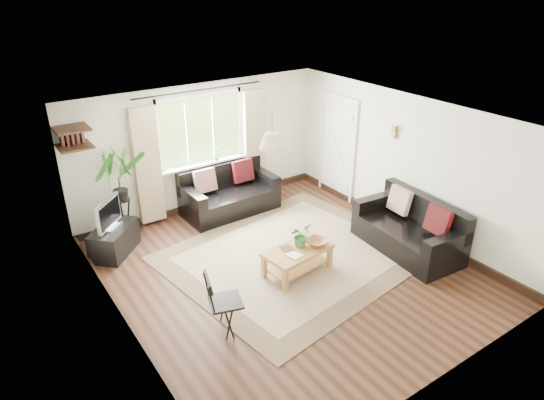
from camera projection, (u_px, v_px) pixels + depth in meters
floor at (287, 270)px, 7.50m from camera, size 5.50×5.50×0.00m
ceiling at (289, 120)px, 6.47m from camera, size 5.50×5.50×0.00m
wall_back at (201, 148)px, 9.03m from camera, size 5.00×0.02×2.40m
wall_front at (447, 297)px, 4.94m from camera, size 5.00×0.02×2.40m
wall_left at (117, 252)px, 5.71m from camera, size 0.02×5.50×2.40m
wall_right at (406, 165)px, 8.26m from camera, size 0.02×5.50×2.40m
rug at (294, 255)px, 7.87m from camera, size 4.18×3.72×0.02m
window at (201, 130)px, 8.85m from camera, size 2.50×0.16×2.16m
door at (338, 149)px, 9.59m from camera, size 0.06×0.96×2.06m
corner_shelf at (73, 138)px, 7.40m from camera, size 0.50×0.50×0.34m
pendant_lamp at (272, 137)px, 6.91m from camera, size 0.36×0.36×0.54m
wall_sconce at (393, 131)px, 8.21m from camera, size 0.12×0.12×0.28m
sofa_back at (230, 192)px, 9.15m from camera, size 1.79×0.92×0.83m
sofa_right at (408, 227)px, 7.88m from camera, size 1.86×1.03×0.84m
coffee_table at (297, 261)px, 7.35m from camera, size 1.10×0.69×0.42m
table_plant at (300, 236)px, 7.27m from camera, size 0.40×0.38×0.35m
bowl at (316, 242)px, 7.36m from camera, size 0.39×0.39×0.08m
book_a at (289, 257)px, 7.04m from camera, size 0.20×0.25×0.02m
book_b at (282, 250)px, 7.21m from camera, size 0.18×0.23×0.02m
tv_stand at (114, 240)px, 7.88m from camera, size 0.97×0.96×0.47m
tv at (108, 213)px, 7.65m from camera, size 0.63×0.63×0.51m
palm_stand at (121, 196)px, 8.06m from camera, size 0.72×0.72×1.61m
folding_chair at (226, 303)px, 6.09m from camera, size 0.55×0.55×0.85m
sill_plant at (216, 154)px, 9.13m from camera, size 0.14×0.10×0.27m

